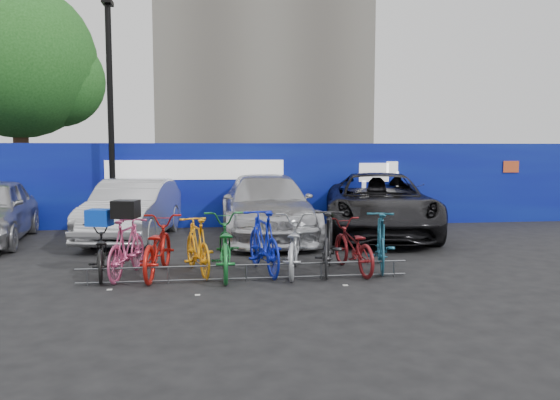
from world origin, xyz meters
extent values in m
plane|color=black|center=(0.00, 0.00, 0.00)|extent=(100.00, 100.00, 0.00)
cube|color=#0A0D8D|center=(0.00, 6.00, 1.20)|extent=(22.00, 0.15, 2.40)
cube|color=white|center=(-1.00, 5.90, 1.65)|extent=(5.00, 0.02, 0.55)
cube|color=white|center=(4.20, 5.90, 1.55)|extent=(1.20, 0.02, 0.90)
cube|color=#D74F26|center=(8.50, 5.90, 1.70)|extent=(0.50, 0.02, 0.35)
cylinder|color=#382314|center=(-7.00, 10.00, 2.00)|extent=(0.50, 0.50, 4.00)
sphere|color=#1B4C18|center=(-7.00, 10.00, 5.20)|extent=(5.20, 5.20, 5.20)
sphere|color=#1B4C18|center=(-5.80, 10.30, 4.60)|extent=(3.20, 3.20, 3.20)
cylinder|color=black|center=(-3.20, 5.40, 3.00)|extent=(0.16, 0.16, 6.00)
cube|color=black|center=(-3.20, 5.40, 6.05)|extent=(0.25, 0.50, 0.12)
cylinder|color=#595B60|center=(0.00, -0.60, 0.28)|extent=(5.60, 0.03, 0.03)
cylinder|color=#595B60|center=(0.00, -0.60, 0.05)|extent=(5.60, 0.03, 0.03)
cylinder|color=#595B60|center=(-2.60, -0.60, 0.14)|extent=(0.03, 0.03, 0.28)
cylinder|color=#595B60|center=(-1.30, -0.60, 0.14)|extent=(0.03, 0.03, 0.28)
cylinder|color=#595B60|center=(0.00, -0.60, 0.14)|extent=(0.03, 0.03, 0.28)
cylinder|color=#595B60|center=(1.30, -0.60, 0.14)|extent=(0.03, 0.03, 0.28)
cylinder|color=#595B60|center=(2.60, -0.60, 0.14)|extent=(0.03, 0.03, 0.28)
imported|color=silver|center=(-2.48, 4.02, 0.74)|extent=(2.17, 4.68, 1.49)
imported|color=#BCBCC1|center=(0.82, 4.04, 0.78)|extent=(2.20, 5.41, 1.57)
imported|color=black|center=(3.76, 4.04, 0.80)|extent=(3.80, 6.22, 1.61)
imported|color=black|center=(-2.51, 0.06, 0.45)|extent=(0.88, 1.79, 0.90)
imported|color=#C64677|center=(-2.05, -0.04, 0.52)|extent=(0.84, 1.80, 1.05)
imported|color=#B3160F|center=(-1.53, -0.02, 0.52)|extent=(0.92, 2.05, 1.04)
imported|color=#FF9F11|center=(-0.83, 0.03, 0.52)|extent=(0.90, 1.79, 1.03)
imported|color=#186B2B|center=(-0.36, -0.14, 0.54)|extent=(0.74, 2.06, 1.08)
imported|color=#0E1EB5|center=(0.35, -0.02, 0.58)|extent=(0.87, 1.98, 1.15)
imported|color=#A2A7AB|center=(0.88, -0.10, 0.52)|extent=(1.06, 2.07, 1.04)
imported|color=black|center=(1.53, -0.11, 0.57)|extent=(1.00, 1.97, 1.14)
imported|color=maroon|center=(1.97, -0.12, 0.47)|extent=(0.86, 1.87, 0.95)
imported|color=#1A5169|center=(2.54, -0.02, 0.54)|extent=(0.95, 1.87, 1.08)
cube|color=blue|center=(-2.51, 0.06, 1.04)|extent=(0.46, 0.39, 0.29)
cube|color=black|center=(-2.05, -0.04, 1.20)|extent=(0.48, 0.45, 0.31)
camera|label=1|loc=(-0.58, -9.69, 2.24)|focal=35.00mm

